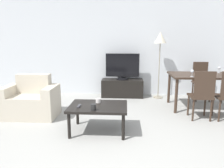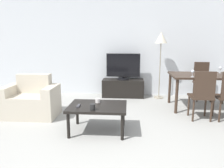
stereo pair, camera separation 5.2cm
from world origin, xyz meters
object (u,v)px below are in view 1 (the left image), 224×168
object	(u,v)px
armchair	(31,101)
dining_table	(202,78)
dining_chair_near	(202,93)
wine_glass_left	(192,72)
remote_primary	(79,106)
cup_colored_far	(93,107)
wine_glass_center	(219,68)
tv_stand	(122,88)
tv	(122,67)
floor_lamp	(160,42)
coffee_table	(98,108)
cup_white_near	(98,101)
dining_chair_far	(201,79)

from	to	relation	value
armchair	dining_table	world-z (taller)	armchair
dining_table	dining_chair_near	xyz separation A→B (m)	(-0.24, -0.76, -0.15)
wine_glass_left	remote_primary	bearing A→B (deg)	-150.56
cup_colored_far	dining_chair_near	bearing A→B (deg)	25.41
dining_chair_near	wine_glass_center	size ratio (longest dim) A/B	6.48
remote_primary	cup_colored_far	size ratio (longest dim) A/B	1.55
dining_chair_near	tv_stand	bearing A→B (deg)	132.45
tv	floor_lamp	world-z (taller)	floor_lamp
armchair	coffee_table	bearing A→B (deg)	-24.59
dining_chair_near	cup_white_near	distance (m)	1.95
coffee_table	floor_lamp	size ratio (longest dim) A/B	0.56
dining_table	floor_lamp	distance (m)	1.40
dining_table	dining_chair_far	xyz separation A→B (m)	(0.24, 0.76, -0.15)
armchair	coffee_table	distance (m)	1.56
tv	cup_white_near	size ratio (longest dim) A/B	10.85
armchair	wine_glass_left	distance (m)	3.28
remote_primary	dining_chair_near	bearing A→B (deg)	18.89
coffee_table	remote_primary	distance (m)	0.32
coffee_table	wine_glass_center	bearing A→B (deg)	33.08
remote_primary	wine_glass_center	xyz separation A→B (m)	(2.85, 1.75, 0.40)
remote_primary	wine_glass_left	bearing A→B (deg)	29.44
cup_colored_far	dining_chair_far	bearing A→B (deg)	45.43
dining_chair_near	remote_primary	world-z (taller)	dining_chair_near
armchair	remote_primary	distance (m)	1.34
dining_table	cup_white_near	size ratio (longest dim) A/B	16.84
cup_white_near	wine_glass_center	world-z (taller)	wine_glass_center
tv_stand	cup_colored_far	distance (m)	2.60
cup_colored_far	armchair	bearing A→B (deg)	146.83
remote_primary	cup_colored_far	xyz separation A→B (m)	(0.26, -0.17, 0.04)
tv_stand	tv	bearing A→B (deg)	-90.00
dining_table	wine_glass_left	size ratio (longest dim) A/B	9.30
tv_stand	dining_table	bearing A→B (deg)	-27.15
coffee_table	cup_white_near	xyz separation A→B (m)	(-0.02, 0.15, 0.09)
cup_colored_far	wine_glass_left	world-z (taller)	wine_glass_left
cup_colored_far	dining_table	bearing A→B (deg)	37.77
tv	coffee_table	xyz separation A→B (m)	(-0.35, -2.31, -0.41)
armchair	tv_stand	world-z (taller)	armchair
armchair	dining_chair_near	size ratio (longest dim) A/B	1.08
tv	remote_primary	distance (m)	2.50
coffee_table	wine_glass_left	size ratio (longest dim) A/B	6.43
dining_table	cup_white_near	distance (m)	2.47
dining_table	dining_chair_far	bearing A→B (deg)	72.55
armchair	wine_glass_left	xyz separation A→B (m)	(3.20, 0.45, 0.55)
tv	coffee_table	bearing A→B (deg)	-98.71
armchair	cup_colored_far	xyz separation A→B (m)	(1.37, -0.90, 0.19)
floor_lamp	cup_white_near	bearing A→B (deg)	-122.21
remote_primary	wine_glass_left	xyz separation A→B (m)	(2.09, 1.18, 0.40)
cup_white_near	dining_table	bearing A→B (deg)	30.64
dining_chair_far	wine_glass_center	world-z (taller)	dining_chair_far
floor_lamp	cup_colored_far	distance (m)	2.98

